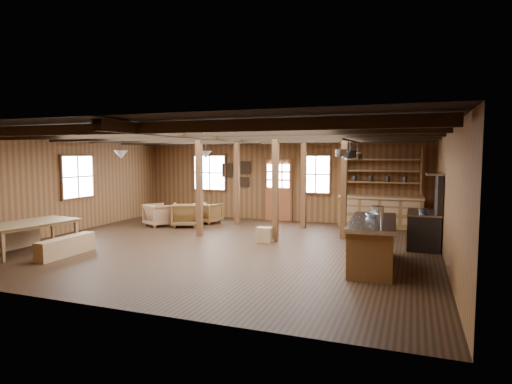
{
  "coord_description": "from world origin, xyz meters",
  "views": [
    {
      "loc": [
        4.34,
        -9.47,
        2.24
      ],
      "look_at": [
        0.5,
        0.91,
        1.28
      ],
      "focal_mm": 30.0,
      "sensor_mm": 36.0,
      "label": 1
    }
  ],
  "objects_px": {
    "armchair_c": "(159,215)",
    "kitchen_island": "(372,243)",
    "commercial_range": "(426,223)",
    "armchair_b": "(208,213)",
    "armchair_a": "(186,215)",
    "dining_table": "(31,237)"
  },
  "relations": [
    {
      "from": "kitchen_island",
      "to": "armchair_b",
      "type": "distance_m",
      "value": 6.74
    },
    {
      "from": "kitchen_island",
      "to": "armchair_c",
      "type": "distance_m",
      "value": 7.32
    },
    {
      "from": "commercial_range",
      "to": "armchair_a",
      "type": "relative_size",
      "value": 2.21
    },
    {
      "from": "dining_table",
      "to": "armchair_c",
      "type": "bearing_deg",
      "value": -0.65
    },
    {
      "from": "armchair_a",
      "to": "commercial_range",
      "type": "bearing_deg",
      "value": 151.79
    },
    {
      "from": "armchair_a",
      "to": "armchair_c",
      "type": "height_order",
      "value": "armchair_a"
    },
    {
      "from": "dining_table",
      "to": "armchair_b",
      "type": "bearing_deg",
      "value": -11.11
    },
    {
      "from": "commercial_range",
      "to": "armchair_b",
      "type": "relative_size",
      "value": 2.44
    },
    {
      "from": "kitchen_island",
      "to": "commercial_range",
      "type": "relative_size",
      "value": 1.39
    },
    {
      "from": "commercial_range",
      "to": "armchair_c",
      "type": "bearing_deg",
      "value": 176.64
    },
    {
      "from": "kitchen_island",
      "to": "armchair_c",
      "type": "height_order",
      "value": "kitchen_island"
    },
    {
      "from": "commercial_range",
      "to": "kitchen_island",
      "type": "bearing_deg",
      "value": -114.9
    },
    {
      "from": "dining_table",
      "to": "armchair_c",
      "type": "relative_size",
      "value": 2.56
    },
    {
      "from": "armchair_a",
      "to": "armchair_b",
      "type": "distance_m",
      "value": 0.93
    },
    {
      "from": "kitchen_island",
      "to": "commercial_range",
      "type": "xyz_separation_m",
      "value": [
        1.05,
        2.26,
        0.12
      ]
    },
    {
      "from": "dining_table",
      "to": "armchair_a",
      "type": "bearing_deg",
      "value": -10.68
    },
    {
      "from": "dining_table",
      "to": "armchair_a",
      "type": "xyz_separation_m",
      "value": [
        1.56,
        4.37,
        0.02
      ]
    },
    {
      "from": "armchair_c",
      "to": "kitchen_island",
      "type": "bearing_deg",
      "value": -173.71
    },
    {
      "from": "commercial_range",
      "to": "armchair_b",
      "type": "xyz_separation_m",
      "value": [
        -6.64,
        1.51,
        -0.26
      ]
    },
    {
      "from": "kitchen_island",
      "to": "dining_table",
      "type": "distance_m",
      "value": 7.64
    },
    {
      "from": "kitchen_island",
      "to": "commercial_range",
      "type": "bearing_deg",
      "value": 62.79
    },
    {
      "from": "kitchen_island",
      "to": "armchair_b",
      "type": "height_order",
      "value": "kitchen_island"
    }
  ]
}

